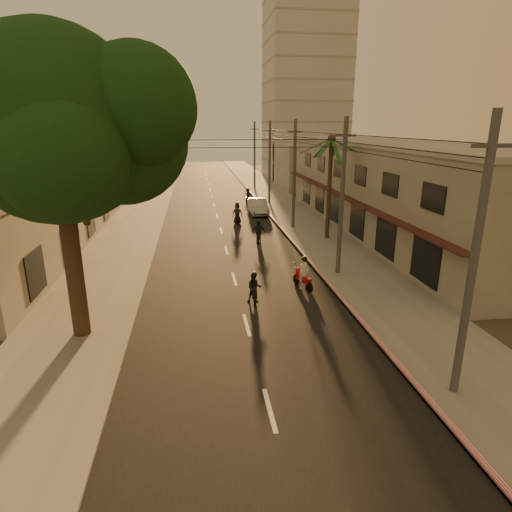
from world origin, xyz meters
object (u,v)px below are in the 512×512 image
at_px(scooter_red, 304,274).
at_px(parked_car, 258,207).
at_px(scooter_mid_a, 254,288).
at_px(scooter_far_a, 237,214).
at_px(broadleaf_tree, 68,127).
at_px(scooter_mid_b, 258,232).
at_px(scooter_far_b, 248,196).
at_px(palm_tree, 331,145).

height_order(scooter_red, parked_car, scooter_red).
bearing_deg(scooter_red, scooter_mid_a, -171.47).
xyz_separation_m(scooter_mid_a, scooter_far_a, (0.92, 17.81, 0.16)).
relative_size(broadleaf_tree, parked_car, 2.62).
relative_size(scooter_red, scooter_mid_b, 1.02).
relative_size(scooter_mid_b, parked_car, 0.39).
height_order(scooter_mid_a, scooter_far_b, scooter_far_b).
height_order(palm_tree, scooter_red, palm_tree).
relative_size(palm_tree, parked_car, 1.78).
relative_size(scooter_red, scooter_far_b, 1.13).
height_order(scooter_red, scooter_mid_a, scooter_red).
relative_size(scooter_red, scooter_far_a, 0.93).
bearing_deg(scooter_far_a, palm_tree, -40.80).
bearing_deg(scooter_mid_b, scooter_red, -76.53).
bearing_deg(broadleaf_tree, scooter_far_b, 71.37).
height_order(scooter_red, scooter_mid_b, scooter_red).
height_order(broadleaf_tree, scooter_mid_a, broadleaf_tree).
bearing_deg(scooter_far_a, scooter_red, -78.99).
relative_size(broadleaf_tree, palm_tree, 1.48).
bearing_deg(parked_car, scooter_far_a, -121.81).
bearing_deg(parked_car, scooter_red, -91.74).
relative_size(palm_tree, scooter_far_a, 4.09).
bearing_deg(broadleaf_tree, scooter_far_a, 67.84).
distance_m(scooter_red, scooter_far_b, 27.45).
relative_size(scooter_far_a, scooter_far_b, 1.22).
bearing_deg(palm_tree, broadleaf_tree, -136.52).
height_order(scooter_mid_a, parked_car, scooter_mid_a).
height_order(palm_tree, parked_car, palm_tree).
xyz_separation_m(broadleaf_tree, scooter_far_b, (10.55, 31.30, -7.72)).
height_order(scooter_mid_a, scooter_mid_b, scooter_mid_b).
distance_m(scooter_mid_b, scooter_far_b, 17.77).
distance_m(palm_tree, parked_car, 12.83).
relative_size(scooter_red, parked_car, 0.40).
bearing_deg(parked_car, broadleaf_tree, -114.12).
distance_m(scooter_mid_b, scooter_far_a, 6.70).
bearing_deg(scooter_red, broadleaf_tree, -177.15).
xyz_separation_m(broadleaf_tree, scooter_red, (10.20, 3.85, -7.65)).
bearing_deg(scooter_mid_a, scooter_mid_b, 86.49).
bearing_deg(scooter_red, scooter_far_b, 71.45).
xyz_separation_m(scooter_mid_a, scooter_mid_b, (1.85, 11.17, 0.08)).
bearing_deg(scooter_mid_b, parked_car, 89.16).
bearing_deg(scooter_mid_a, broadleaf_tree, -155.80).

